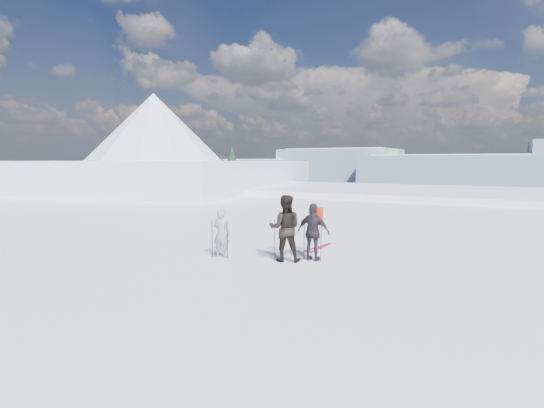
# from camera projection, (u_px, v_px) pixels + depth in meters

# --- Properties ---
(lake_basin) EXTENTS (820.00, 820.00, 71.62)m
(lake_basin) POSITION_uv_depth(u_px,v_px,m) (434.00, 268.00, 37.58)
(lake_basin) COLOR white
(lake_basin) RESTS_ON ground
(far_mountain_range) EXTENTS (770.00, 110.00, 53.00)m
(far_mountain_range) POSITION_uv_depth(u_px,v_px,m) (529.00, 172.00, 396.36)
(far_mountain_range) COLOR slate
(far_mountain_range) RESTS_ON ground
(near_ridge) EXTENTS (31.37, 35.68, 25.62)m
(near_ridge) POSITION_uv_depth(u_px,v_px,m) (191.00, 217.00, 49.19)
(near_ridge) COLOR white
(near_ridge) RESTS_ON ground
(skier_grey) EXTENTS (0.60, 0.43, 1.54)m
(skier_grey) POSITION_uv_depth(u_px,v_px,m) (221.00, 233.00, 13.23)
(skier_grey) COLOR gray
(skier_grey) RESTS_ON ground
(skier_dark) EXTENTS (1.20, 1.09, 2.02)m
(skier_dark) POSITION_uv_depth(u_px,v_px,m) (285.00, 228.00, 12.72)
(skier_dark) COLOR black
(skier_dark) RESTS_ON ground
(skier_pack) EXTENTS (1.04, 0.45, 1.75)m
(skier_pack) POSITION_uv_depth(u_px,v_px,m) (313.00, 232.00, 12.80)
(skier_pack) COLOR black
(skier_pack) RESTS_ON ground
(backpack) EXTENTS (0.38, 0.22, 0.54)m
(backpack) POSITION_uv_depth(u_px,v_px,m) (317.00, 194.00, 12.91)
(backpack) COLOR red
(backpack) RESTS_ON skier_pack
(ski_poles) EXTENTS (3.32, 1.00, 1.28)m
(ski_poles) POSITION_uv_depth(u_px,v_px,m) (272.00, 240.00, 12.88)
(ski_poles) COLOR black
(ski_poles) RESTS_ON ground
(skis_loose) EXTENTS (0.41, 1.70, 0.03)m
(skis_loose) POSITION_uv_depth(u_px,v_px,m) (319.00, 247.00, 14.77)
(skis_loose) COLOR black
(skis_loose) RESTS_ON ground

